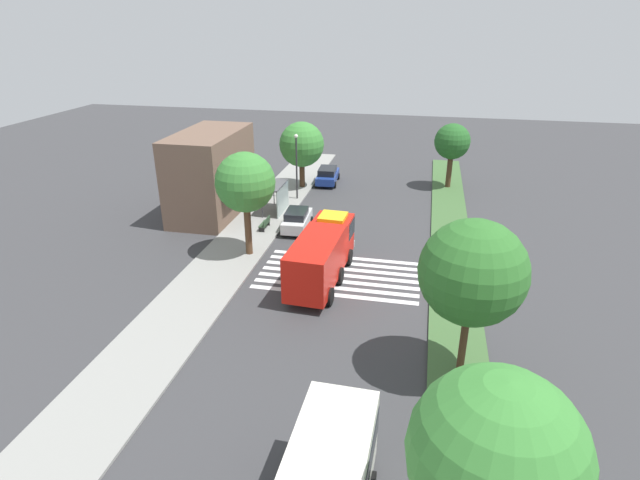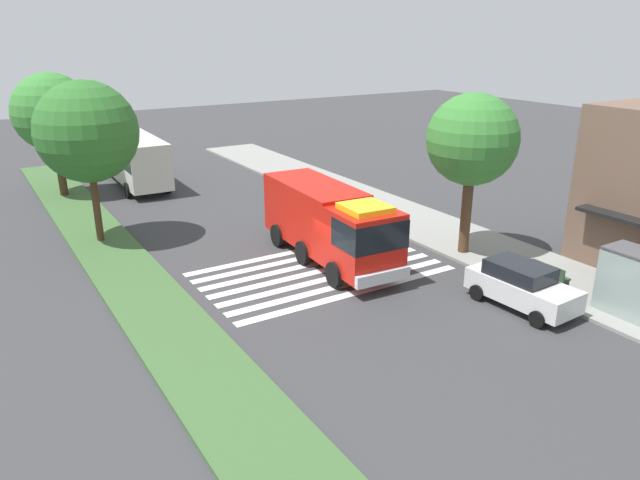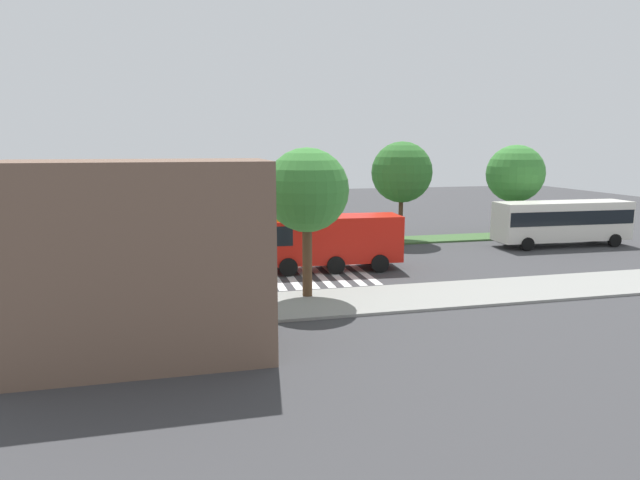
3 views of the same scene
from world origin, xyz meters
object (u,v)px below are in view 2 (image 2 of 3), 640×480
at_px(sidewalk_tree_far_west, 472,140).
at_px(parked_car_west, 522,285).
at_px(fire_truck, 331,222).
at_px(bench_near_shelter, 550,274).
at_px(median_tree_west, 87,132).
at_px(median_tree_far_west, 52,113).
at_px(transit_bus, 131,154).

bearing_deg(sidewalk_tree_far_west, parked_car_west, -22.52).
relative_size(fire_truck, parked_car_west, 2.09).
xyz_separation_m(bench_near_shelter, sidewalk_tree_far_west, (-4.68, -0.28, 4.85)).
height_order(bench_near_shelter, median_tree_west, median_tree_west).
relative_size(parked_car_west, sidewalk_tree_far_west, 0.58).
bearing_deg(median_tree_west, fire_truck, 45.44).
xyz_separation_m(parked_car_west, median_tree_west, (-16.05, -12.13, 4.65)).
distance_m(parked_car_west, median_tree_far_west, 29.19).
distance_m(transit_bus, median_tree_far_west, 5.89).
height_order(fire_truck, sidewalk_tree_far_west, sidewalk_tree_far_west).
bearing_deg(bench_near_shelter, sidewalk_tree_far_west, -176.52).
distance_m(median_tree_far_west, median_tree_west, 10.14).
distance_m(fire_truck, parked_car_west, 8.65).
bearing_deg(sidewalk_tree_far_west, median_tree_west, -126.84).
relative_size(transit_bus, sidewalk_tree_far_west, 1.44).
bearing_deg(parked_car_west, bench_near_shelter, 101.28).
bearing_deg(transit_bus, median_tree_far_west, 105.24).
bearing_deg(fire_truck, bench_near_shelter, 44.01).
bearing_deg(bench_near_shelter, transit_bus, -159.75).
bearing_deg(median_tree_far_west, median_tree_west, -0.00).
relative_size(bench_near_shelter, sidewalk_tree_far_west, 0.22).
distance_m(fire_truck, transit_bus, 19.96).
xyz_separation_m(sidewalk_tree_far_west, median_tree_far_west, (-20.87, -14.33, -0.14)).
relative_size(transit_bus, median_tree_far_west, 1.41).
xyz_separation_m(transit_bus, median_tree_west, (11.32, -4.75, 3.51)).
xyz_separation_m(parked_car_west, median_tree_far_west, (-26.18, -12.13, 4.40)).
distance_m(fire_truck, median_tree_west, 12.37).
bearing_deg(median_tree_west, parked_car_west, 37.08).
bearing_deg(bench_near_shelter, median_tree_west, -136.52).
relative_size(parked_car_west, median_tree_far_west, 0.57).
xyz_separation_m(parked_car_west, bench_near_shelter, (-0.64, 2.49, -0.30)).
height_order(bench_near_shelter, sidewalk_tree_far_west, sidewalk_tree_far_west).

